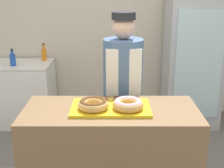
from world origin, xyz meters
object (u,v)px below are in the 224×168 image
at_px(baker_person, 124,92).
at_px(bottle_blue, 14,59).
at_px(serving_tray, 112,108).
at_px(beverage_fridge, 194,63).
at_px(bottle_orange, 45,54).
at_px(donut_light_glaze, 129,104).
at_px(brownie_back_right, 119,99).
at_px(donut_chocolate_glaze, 94,104).
at_px(brownie_back_left, 105,99).
at_px(chest_freezer, 23,93).

relative_size(baker_person, bottle_blue, 7.37).
height_order(serving_tray, bottle_blue, bottle_blue).
bearing_deg(serving_tray, beverage_fridge, 58.08).
height_order(baker_person, bottle_orange, baker_person).
xyz_separation_m(donut_light_glaze, brownie_back_right, (-0.08, 0.17, -0.02)).
bearing_deg(donut_chocolate_glaze, bottle_orange, 112.13).
height_order(serving_tray, beverage_fridge, beverage_fridge).
height_order(brownie_back_left, bottle_blue, bottle_blue).
bearing_deg(serving_tray, bottle_orange, 116.04).
bearing_deg(donut_light_glaze, baker_person, 91.68).
height_order(brownie_back_right, beverage_fridge, beverage_fridge).
bearing_deg(donut_chocolate_glaze, bottle_blue, 124.33).
height_order(chest_freezer, bottle_orange, bottle_orange).
bearing_deg(chest_freezer, brownie_back_right, -51.30).
bearing_deg(brownie_back_right, baker_person, 82.82).
distance_m(brownie_back_right, bottle_orange, 2.02).
height_order(brownie_back_right, chest_freezer, brownie_back_right).
bearing_deg(chest_freezer, beverage_fridge, -0.16).
distance_m(donut_light_glaze, brownie_back_right, 0.19).
relative_size(chest_freezer, bottle_blue, 3.91).
height_order(donut_light_glaze, chest_freezer, donut_light_glaze).
height_order(serving_tray, baker_person, baker_person).
bearing_deg(beverage_fridge, donut_chocolate_glaze, -124.33).
bearing_deg(brownie_back_right, donut_chocolate_glaze, -138.99).
distance_m(baker_person, chest_freezer, 1.84).
relative_size(serving_tray, brownie_back_left, 8.65).
xyz_separation_m(baker_person, bottle_orange, (-1.04, 1.31, 0.09)).
bearing_deg(bottle_blue, donut_light_glaze, -49.75).
xyz_separation_m(brownie_back_right, bottle_orange, (-0.98, 1.77, -0.01)).
bearing_deg(chest_freezer, baker_person, -40.56).
bearing_deg(serving_tray, donut_light_glaze, -18.72).
height_order(brownie_back_left, brownie_back_right, same).
distance_m(donut_chocolate_glaze, beverage_fridge, 2.17).
xyz_separation_m(beverage_fridge, chest_freezer, (-2.33, 0.01, -0.43)).
bearing_deg(brownie_back_left, baker_person, 68.95).
bearing_deg(donut_light_glaze, beverage_fridge, 62.05).
relative_size(serving_tray, baker_person, 0.39).
height_order(beverage_fridge, bottle_orange, beverage_fridge).
xyz_separation_m(brownie_back_left, chest_freezer, (-1.18, 1.62, -0.52)).
distance_m(brownie_back_left, bottle_orange, 1.97).
bearing_deg(brownie_back_right, beverage_fridge, 57.63).
xyz_separation_m(brownie_back_left, baker_person, (0.18, 0.46, -0.10)).
height_order(donut_light_glaze, brownie_back_left, donut_light_glaze).
bearing_deg(brownie_back_left, bottle_orange, 116.07).
bearing_deg(donut_chocolate_glaze, donut_light_glaze, 0.00).
relative_size(donut_chocolate_glaze, donut_light_glaze, 1.00).
relative_size(donut_chocolate_glaze, brownie_back_left, 3.34).
bearing_deg(baker_person, brownie_back_right, -97.18).
distance_m(brownie_back_right, beverage_fridge, 1.92).
relative_size(baker_person, chest_freezer, 1.89).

